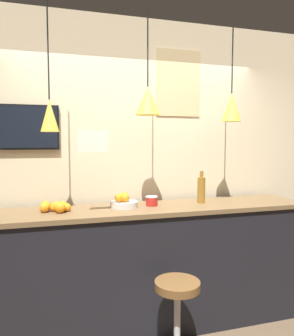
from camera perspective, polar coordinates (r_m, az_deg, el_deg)
name	(u,v)px	position (r m, az deg, el deg)	size (l,w,h in m)	color
back_wall	(136,166)	(3.30, -1.99, 0.29)	(8.00, 0.06, 2.90)	beige
service_counter	(147,267)	(3.11, 0.00, -16.86)	(3.02, 0.59, 1.11)	black
bar_stool	(177,308)	(2.69, 5.28, -23.08)	(0.36, 0.36, 0.65)	#B7B7BC
fruit_bowl	(124,202)	(2.93, -4.09, -5.96)	(0.24, 0.24, 0.14)	beige
orange_pile	(55,207)	(2.86, -15.80, -6.52)	(0.26, 0.22, 0.09)	orange
juice_bottle	(201,189)	(3.17, 9.44, -3.69)	(0.07, 0.07, 0.31)	olive
spread_jar	(152,201)	(3.00, 0.82, -5.76)	(0.11, 0.11, 0.09)	red
pendant_lamp_left	(50,115)	(2.76, -16.61, 8.90)	(0.15, 0.15, 1.03)	black
pendant_lamp_middle	(148,101)	(2.90, 0.14, 11.67)	(0.22, 0.22, 0.87)	black
pendant_lamp_right	(231,107)	(3.22, 14.50, 10.24)	(0.18, 0.18, 0.91)	black
mounted_tv	(21,127)	(3.14, -21.10, 6.65)	(0.66, 0.04, 0.40)	black
hanging_menu_board	(93,141)	(2.58, -9.35, 4.68)	(0.24, 0.01, 0.17)	white
wall_poster	(179,83)	(3.44, 5.51, 14.52)	(0.47, 0.01, 0.67)	#DBBC84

